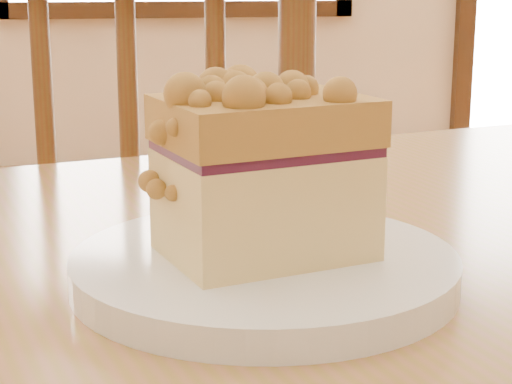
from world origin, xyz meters
TOP-DOWN VIEW (x-y plane):
  - cafe_table_main at (0.11, 0.14)m, footprint 1.28×1.00m
  - cafe_chair_main at (-0.01, 0.65)m, footprint 0.57×0.57m
  - plate at (0.00, 0.07)m, footprint 0.24×0.24m
  - cake_slice at (0.01, 0.07)m, footprint 0.14×0.12m

SIDE VIEW (x-z plane):
  - cafe_chair_main at x=-0.01m, z-range 0.01..1.00m
  - cafe_table_main at x=0.11m, z-range 0.27..1.02m
  - plate at x=0.00m, z-range 0.75..0.77m
  - cake_slice at x=0.01m, z-range 0.77..0.88m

